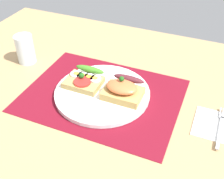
{
  "coord_description": "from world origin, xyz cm",
  "views": [
    {
      "loc": [
        26.74,
        -56.48,
        51.25
      ],
      "look_at": [
        3.0,
        0.0,
        3.06
      ],
      "focal_mm": 45.24,
      "sensor_mm": 36.0,
      "label": 1
    }
  ],
  "objects_px": {
    "sandwich_egg_tomato": "(85,79)",
    "plate": "(102,93)",
    "fork": "(221,126)",
    "drinking_glass": "(25,49)",
    "napkin": "(218,127)",
    "sandwich_salmon": "(123,89)"
  },
  "relations": [
    {
      "from": "plate",
      "to": "drinking_glass",
      "type": "xyz_separation_m",
      "value": [
        -0.31,
        0.07,
        0.04
      ]
    },
    {
      "from": "sandwich_egg_tomato",
      "to": "plate",
      "type": "bearing_deg",
      "value": -12.58
    },
    {
      "from": "plate",
      "to": "fork",
      "type": "relative_size",
      "value": 1.79
    },
    {
      "from": "fork",
      "to": "drinking_glass",
      "type": "height_order",
      "value": "drinking_glass"
    },
    {
      "from": "fork",
      "to": "drinking_glass",
      "type": "xyz_separation_m",
      "value": [
        -0.63,
        0.07,
        0.04
      ]
    },
    {
      "from": "plate",
      "to": "fork",
      "type": "xyz_separation_m",
      "value": [
        0.33,
        -0.0,
        -0.0
      ]
    },
    {
      "from": "sandwich_salmon",
      "to": "fork",
      "type": "bearing_deg",
      "value": -1.95
    },
    {
      "from": "sandwich_egg_tomato",
      "to": "fork",
      "type": "bearing_deg",
      "value": -2.52
    },
    {
      "from": "plate",
      "to": "drinking_glass",
      "type": "relative_size",
      "value": 2.84
    },
    {
      "from": "sandwich_egg_tomato",
      "to": "drinking_glass",
      "type": "relative_size",
      "value": 1.09
    },
    {
      "from": "fork",
      "to": "plate",
      "type": "bearing_deg",
      "value": 179.43
    },
    {
      "from": "sandwich_salmon",
      "to": "drinking_glass",
      "type": "height_order",
      "value": "drinking_glass"
    },
    {
      "from": "napkin",
      "to": "sandwich_egg_tomato",
      "type": "bearing_deg",
      "value": 177.38
    },
    {
      "from": "plate",
      "to": "sandwich_salmon",
      "type": "xyz_separation_m",
      "value": [
        0.06,
        0.01,
        0.03
      ]
    },
    {
      "from": "sandwich_egg_tomato",
      "to": "napkin",
      "type": "relative_size",
      "value": 0.85
    },
    {
      "from": "plate",
      "to": "napkin",
      "type": "bearing_deg",
      "value": -0.65
    },
    {
      "from": "drinking_glass",
      "to": "sandwich_egg_tomato",
      "type": "bearing_deg",
      "value": -12.41
    },
    {
      "from": "sandwich_egg_tomato",
      "to": "drinking_glass",
      "type": "height_order",
      "value": "drinking_glass"
    },
    {
      "from": "plate",
      "to": "drinking_glass",
      "type": "height_order",
      "value": "drinking_glass"
    },
    {
      "from": "plate",
      "to": "sandwich_egg_tomato",
      "type": "xyz_separation_m",
      "value": [
        -0.06,
        0.01,
        0.02
      ]
    },
    {
      "from": "napkin",
      "to": "fork",
      "type": "relative_size",
      "value": 0.8
    },
    {
      "from": "napkin",
      "to": "plate",
      "type": "bearing_deg",
      "value": 179.35
    }
  ]
}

